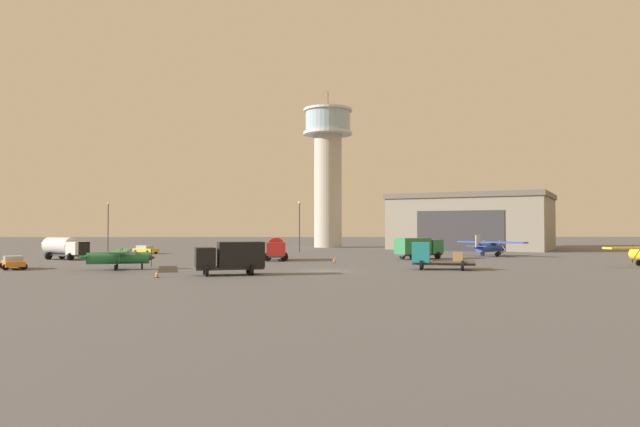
# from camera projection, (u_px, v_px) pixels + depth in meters

# --- Properties ---
(ground_plane) EXTENTS (400.00, 400.00, 0.00)m
(ground_plane) POSITION_uv_depth(u_px,v_px,m) (325.00, 271.00, 55.98)
(ground_plane) COLOR #545456
(control_tower) EXTENTS (10.65, 10.65, 34.19)m
(control_tower) POSITION_uv_depth(u_px,v_px,m) (328.00, 164.00, 123.34)
(control_tower) COLOR #B2AD9E
(control_tower) RESTS_ON ground_plane
(hangar) EXTENTS (36.76, 33.63, 10.92)m
(hangar) POSITION_uv_depth(u_px,v_px,m) (472.00, 222.00, 113.87)
(hangar) COLOR gray
(hangar) RESTS_ON ground_plane
(airplane_green) EXTENTS (7.64, 9.78, 2.88)m
(airplane_green) POSITION_uv_depth(u_px,v_px,m) (117.00, 256.00, 57.84)
(airplane_green) COLOR #287A42
(airplane_green) RESTS_ON ground_plane
(airplane_blue) EXTENTS (8.65, 9.02, 3.22)m
(airplane_blue) POSITION_uv_depth(u_px,v_px,m) (490.00, 246.00, 84.87)
(airplane_blue) COLOR #2847A8
(airplane_blue) RESTS_ON ground_plane
(truck_fuel_tanker_red) EXTENTS (3.33, 6.06, 3.00)m
(truck_fuel_tanker_red) POSITION_uv_depth(u_px,v_px,m) (276.00, 248.00, 74.34)
(truck_fuel_tanker_red) COLOR #38383D
(truck_fuel_tanker_red) RESTS_ON ground_plane
(truck_flatbed_teal) EXTENTS (6.64, 4.04, 2.77)m
(truck_flatbed_teal) POSITION_uv_depth(u_px,v_px,m) (432.00, 257.00, 57.98)
(truck_flatbed_teal) COLOR #38383D
(truck_flatbed_teal) RESTS_ON ground_plane
(truck_fuel_tanker_white) EXTENTS (6.92, 5.18, 3.00)m
(truck_fuel_tanker_white) POSITION_uv_depth(u_px,v_px,m) (65.00, 247.00, 76.03)
(truck_fuel_tanker_white) COLOR #38383D
(truck_fuel_tanker_white) RESTS_ON ground_plane
(truck_box_green) EXTENTS (7.13, 5.47, 2.88)m
(truck_box_green) POSITION_uv_depth(u_px,v_px,m) (418.00, 247.00, 77.05)
(truck_box_green) COLOR #38383D
(truck_box_green) RESTS_ON ground_plane
(truck_box_black) EXTENTS (6.48, 4.04, 3.00)m
(truck_box_black) POSITION_uv_depth(u_px,v_px,m) (231.00, 257.00, 51.43)
(truck_box_black) COLOR #38383D
(truck_box_black) RESTS_ON ground_plane
(car_yellow) EXTENTS (4.70, 4.00, 1.37)m
(car_yellow) POSITION_uv_depth(u_px,v_px,m) (146.00, 249.00, 92.85)
(car_yellow) COLOR gold
(car_yellow) RESTS_ON ground_plane
(car_orange) EXTENTS (3.83, 4.54, 1.37)m
(car_orange) POSITION_uv_depth(u_px,v_px,m) (13.00, 262.00, 58.50)
(car_orange) COLOR orange
(car_orange) RESTS_ON ground_plane
(light_post_east) EXTENTS (0.44, 0.44, 8.79)m
(light_post_east) POSITION_uv_depth(u_px,v_px,m) (108.00, 222.00, 100.18)
(light_post_east) COLOR #38383D
(light_post_east) RESTS_ON ground_plane
(light_post_north) EXTENTS (0.44, 0.44, 8.90)m
(light_post_north) POSITION_uv_depth(u_px,v_px,m) (299.00, 222.00, 99.34)
(light_post_north) COLOR #38383D
(light_post_north) RESTS_ON ground_plane
(traffic_cone_near_left) EXTENTS (0.36, 0.36, 0.60)m
(traffic_cone_near_left) POSITION_uv_depth(u_px,v_px,m) (157.00, 274.00, 48.66)
(traffic_cone_near_left) COLOR black
(traffic_cone_near_left) RESTS_ON ground_plane
(traffic_cone_near_right) EXTENTS (0.36, 0.36, 0.58)m
(traffic_cone_near_right) POSITION_uv_depth(u_px,v_px,m) (334.00, 260.00, 70.17)
(traffic_cone_near_right) COLOR black
(traffic_cone_near_right) RESTS_ON ground_plane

